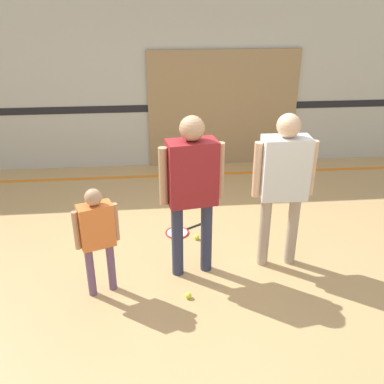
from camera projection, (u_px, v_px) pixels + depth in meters
ground_plane at (199, 266)px, 4.84m from camera, size 16.00×16.00×0.00m
wall_back at (178, 73)px, 7.07m from camera, size 16.00×0.07×3.20m
wall_panel at (223, 109)px, 7.34m from camera, size 2.57×0.05×1.97m
floor_stripe at (182, 175)px, 7.24m from camera, size 14.40×0.10×0.01m
person_instructor at (192, 181)px, 4.30m from camera, size 0.66×0.35×1.77m
person_student_left at (97, 231)px, 4.14m from camera, size 0.42×0.28×1.17m
person_student_right at (284, 176)px, 4.46m from camera, size 0.66×0.28×1.74m
racket_spare_on_floor at (178, 232)px, 5.51m from camera, size 0.54×0.42×0.03m
tennis_ball_near_instructor at (188, 295)px, 4.33m from camera, size 0.07×0.07×0.07m
tennis_ball_by_spare_racket at (197, 237)px, 5.35m from camera, size 0.07×0.07×0.07m
tennis_ball_stray_left at (78, 233)px, 5.44m from camera, size 0.07×0.07×0.07m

